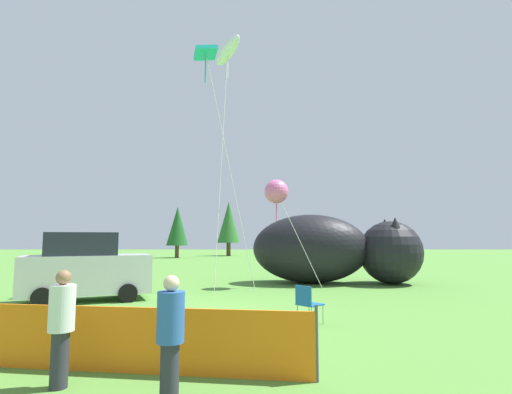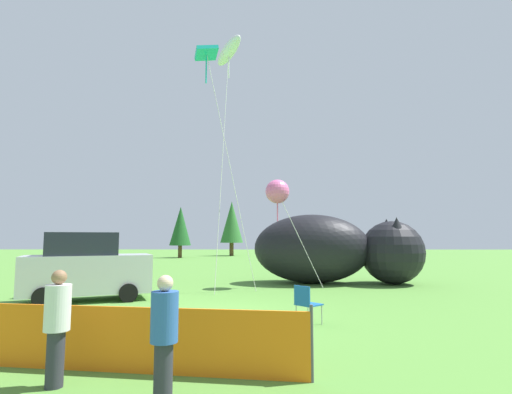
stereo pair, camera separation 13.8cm
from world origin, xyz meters
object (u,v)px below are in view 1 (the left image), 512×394
object	(u,v)px
kite_teal_diamond	(207,58)
spectator_in_white_shirt	(171,333)
inflatable_cat	(333,251)
spectator_in_yellow_shirt	(62,323)
parked_car	(87,268)
folding_chair	(308,301)
kite_pink_octopus	(277,192)
kite_white_ghost	(228,52)

from	to	relation	value
kite_teal_diamond	spectator_in_white_shirt	bearing A→B (deg)	-84.86
inflatable_cat	spectator_in_yellow_shirt	bearing A→B (deg)	-110.66
parked_car	folding_chair	bearing A→B (deg)	-50.69
spectator_in_white_shirt	spectator_in_yellow_shirt	bearing A→B (deg)	160.98
inflatable_cat	kite_pink_octopus	distance (m)	3.98
folding_chair	kite_teal_diamond	xyz separation A→B (m)	(-3.31, 6.03, 9.01)
folding_chair	kite_white_ghost	xyz separation A→B (m)	(-2.57, 7.86, 10.17)
inflatable_cat	kite_teal_diamond	xyz separation A→B (m)	(-5.60, -2.73, 8.10)
folding_chair	inflatable_cat	xyz separation A→B (m)	(2.28, 8.76, 0.91)
folding_chair	spectator_in_yellow_shirt	size ratio (longest dim) A/B	0.57
inflatable_cat	spectator_in_yellow_shirt	world-z (taller)	inflatable_cat
folding_chair	spectator_in_white_shirt	bearing A→B (deg)	-159.16
inflatable_cat	spectator_in_yellow_shirt	xyz separation A→B (m)	(-6.32, -12.85, -0.57)
inflatable_cat	spectator_in_white_shirt	distance (m)	14.21
spectator_in_yellow_shirt	kite_white_ghost	bearing A→B (deg)	83.01
kite_pink_octopus	kite_white_ghost	world-z (taller)	kite_white_ghost
folding_chair	kite_white_ghost	world-z (taller)	kite_white_ghost
kite_white_ghost	folding_chair	bearing A→B (deg)	-71.89
spectator_in_white_shirt	kite_pink_octopus	distance (m)	12.62
kite_pink_octopus	parked_car	bearing A→B (deg)	-150.15
folding_chair	inflatable_cat	size ratio (longest dim) A/B	0.12
spectator_in_yellow_shirt	folding_chair	bearing A→B (deg)	45.38
spectator_in_white_shirt	kite_white_ghost	bearing A→B (deg)	91.00
kite_teal_diamond	kite_white_ghost	world-z (taller)	kite_white_ghost
spectator_in_yellow_shirt	kite_teal_diamond	bearing A→B (deg)	85.93
inflatable_cat	spectator_in_white_shirt	world-z (taller)	inflatable_cat
spectator_in_white_shirt	kite_white_ghost	xyz separation A→B (m)	(-0.22, 12.52, 9.85)
kite_teal_diamond	kite_white_ghost	xyz separation A→B (m)	(0.74, 1.83, 1.17)
parked_car	spectator_in_yellow_shirt	distance (m)	8.22
kite_teal_diamond	inflatable_cat	bearing A→B (deg)	26.02
parked_car	kite_pink_octopus	world-z (taller)	kite_pink_octopus
kite_pink_octopus	kite_white_ghost	bearing A→B (deg)	167.77
parked_car	kite_teal_diamond	bearing A→B (deg)	10.38
spectator_in_white_shirt	spectator_in_yellow_shirt	world-z (taller)	spectator_in_yellow_shirt
folding_chair	spectator_in_white_shirt	size ratio (longest dim) A/B	0.58
folding_chair	parked_car	bearing A→B (deg)	110.28
folding_chair	kite_teal_diamond	bearing A→B (deg)	76.37
folding_chair	kite_white_ghost	distance (m)	13.11
folding_chair	spectator_in_white_shirt	xyz separation A→B (m)	(-2.35, -4.67, 0.33)
spectator_in_yellow_shirt	kite_pink_octopus	world-z (taller)	kite_pink_octopus
parked_car	spectator_in_white_shirt	size ratio (longest dim) A/B	2.68
inflatable_cat	kite_white_ghost	xyz separation A→B (m)	(-4.85, -0.90, 9.26)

